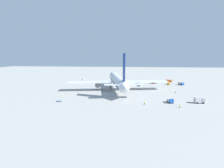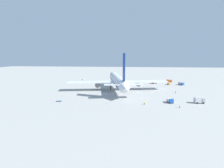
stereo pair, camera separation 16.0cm
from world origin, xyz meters
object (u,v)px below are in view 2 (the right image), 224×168
Objects in this scene: ground_worker_3 at (144,103)px; service_truck_4 at (181,83)px; service_truck_3 at (169,81)px; baggage_cart_0 at (83,79)px; baggage_cart_2 at (201,98)px; baggage_cart_1 at (59,101)px; service_truck_1 at (199,100)px; traffic_cone_1 at (75,103)px; service_truck_0 at (154,82)px; service_van at (169,84)px; service_truck_2 at (170,100)px; ground_worker_1 at (180,106)px; traffic_cone_0 at (107,103)px; ground_worker_0 at (176,92)px; ground_worker_4 at (143,82)px; ground_worker_2 at (143,81)px; airliner at (118,80)px.

service_truck_4 is at bearing -27.06° from ground_worker_3.
service_truck_3 is 2.90× the size of ground_worker_3.
baggage_cart_2 is (-77.00, -92.59, -0.04)m from baggage_cart_0.
baggage_cart_0 is 93.17m from baggage_cart_1.
service_truck_1 is 65.87m from traffic_cone_1.
service_van is (-4.97, -12.03, -0.29)m from service_truck_0.
service_truck_1 is 29.72m from ground_worker_3.
service_van is (0.88, 10.38, -0.38)m from service_truck_4.
service_truck_0 is 69.91m from service_truck_2.
service_truck_3 reaches higher than baggage_cart_2.
baggage_cart_2 is 37.35m from ground_worker_3.
ground_worker_3 is at bearing 160.35° from service_van.
service_truck_0 is at bearing -103.88° from baggage_cart_0.
ground_worker_1 is at bearing 129.94° from service_truck_1.
ground_worker_3 is 36.39m from traffic_cone_1.
baggage_cart_0 is at bearing 7.63° from baggage_cart_1.
service_truck_0 is at bearing -23.11° from traffic_cone_0.
service_truck_4 is 1.66× the size of baggage_cart_1.
service_truck_0 is 91.42m from traffic_cone_1.
service_truck_3 is 100.15m from traffic_cone_0.
baggage_cart_2 is (-59.22, -20.62, -0.65)m from service_truck_0.
baggage_cart_2 is at bearing -145.85° from ground_worker_0.
service_truck_3 reaches higher than ground_worker_4.
service_truck_1 is at bearing -83.13° from traffic_cone_1.
service_truck_2 reaches higher than traffic_cone_0.
ground_worker_3 is 3.03× the size of traffic_cone_0.
ground_worker_2 is at bearing -2.57° from ground_worker_3.
service_truck_0 is 13.02m from service_van.
ground_worker_1 is (-73.52, 18.83, -0.54)m from service_truck_4.
ground_worker_2 is at bearing 7.92° from ground_worker_1.
ground_worker_2 is 0.96× the size of ground_worker_3.
ground_worker_4 reaches higher than traffic_cone_1.
traffic_cone_1 is (-0.64, 16.89, 0.00)m from traffic_cone_0.
ground_worker_1 is 3.11× the size of traffic_cone_0.
service_truck_1 is 1.12× the size of service_truck_3.
service_van reaches higher than baggage_cart_2.
baggage_cart_0 is 1.88× the size of ground_worker_2.
airliner reaches higher than baggage_cart_1.
baggage_cart_2 is at bearing -75.84° from traffic_cone_1.
traffic_cone_1 is (-2.34, -10.16, 0.01)m from baggage_cart_1.
ground_worker_0 is at bearing -9.48° from ground_worker_1.
traffic_cone_0 is (-7.24, 48.49, -1.47)m from service_truck_1.
airliner is 65.56m from service_truck_3.
ground_worker_3 reaches higher than baggage_cart_0.
service_van is at bearing 167.87° from service_truck_3.
ground_worker_0 is at bearing -35.16° from ground_worker_3.
baggage_cart_2 is (-53.37, 1.79, -0.74)m from service_truck_4.
traffic_cone_0 is (-17.04, 53.16, -0.40)m from baggage_cart_2.
ground_worker_2 is 97.77m from traffic_cone_1.
ground_worker_1 is at bearing -142.61° from airliner.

